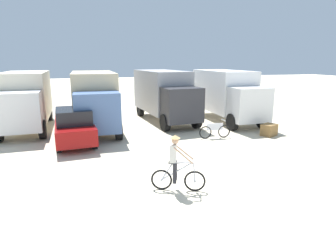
{
  "coord_description": "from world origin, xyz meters",
  "views": [
    {
      "loc": [
        -3.99,
        -8.8,
        4.04
      ],
      "look_at": [
        -0.46,
        3.37,
        1.1
      ],
      "focal_mm": 30.43,
      "sensor_mm": 36.0,
      "label": 1
    }
  ],
  "objects_px": {
    "cyclist_orange_shirt": "(176,165)",
    "box_truck_grey_hauler": "(164,93)",
    "sedan_parked": "(74,126)",
    "supply_crate": "(269,130)",
    "box_truck_cream_rv": "(26,98)",
    "box_truck_tan_camper": "(95,98)",
    "box_truck_avon_van": "(227,93)",
    "bicycle_spare": "(215,131)"
  },
  "relations": [
    {
      "from": "box_truck_cream_rv",
      "to": "sedan_parked",
      "type": "height_order",
      "value": "box_truck_cream_rv"
    },
    {
      "from": "cyclist_orange_shirt",
      "to": "sedan_parked",
      "type": "bearing_deg",
      "value": 116.65
    },
    {
      "from": "box_truck_grey_hauler",
      "to": "cyclist_orange_shirt",
      "type": "relative_size",
      "value": 3.82
    },
    {
      "from": "box_truck_cream_rv",
      "to": "supply_crate",
      "type": "bearing_deg",
      "value": -22.91
    },
    {
      "from": "box_truck_cream_rv",
      "to": "cyclist_orange_shirt",
      "type": "relative_size",
      "value": 3.75
    },
    {
      "from": "box_truck_tan_camper",
      "to": "supply_crate",
      "type": "xyz_separation_m",
      "value": [
        9.02,
        -4.21,
        -1.56
      ]
    },
    {
      "from": "box_truck_avon_van",
      "to": "cyclist_orange_shirt",
      "type": "relative_size",
      "value": 3.72
    },
    {
      "from": "box_truck_grey_hauler",
      "to": "box_truck_avon_van",
      "type": "height_order",
      "value": "same"
    },
    {
      "from": "sedan_parked",
      "to": "box_truck_avon_van",
      "type": "bearing_deg",
      "value": 16.95
    },
    {
      "from": "bicycle_spare",
      "to": "cyclist_orange_shirt",
      "type": "bearing_deg",
      "value": -125.85
    },
    {
      "from": "cyclist_orange_shirt",
      "to": "bicycle_spare",
      "type": "bearing_deg",
      "value": 54.15
    },
    {
      "from": "sedan_parked",
      "to": "supply_crate",
      "type": "height_order",
      "value": "sedan_parked"
    },
    {
      "from": "box_truck_avon_van",
      "to": "bicycle_spare",
      "type": "bearing_deg",
      "value": -123.94
    },
    {
      "from": "cyclist_orange_shirt",
      "to": "supply_crate",
      "type": "height_order",
      "value": "cyclist_orange_shirt"
    },
    {
      "from": "box_truck_avon_van",
      "to": "supply_crate",
      "type": "relative_size",
      "value": 8.27
    },
    {
      "from": "box_truck_avon_van",
      "to": "box_truck_tan_camper",
      "type": "bearing_deg",
      "value": -178.83
    },
    {
      "from": "supply_crate",
      "to": "bicycle_spare",
      "type": "bearing_deg",
      "value": 173.48
    },
    {
      "from": "box_truck_avon_van",
      "to": "supply_crate",
      "type": "distance_m",
      "value": 4.67
    },
    {
      "from": "supply_crate",
      "to": "cyclist_orange_shirt",
      "type": "bearing_deg",
      "value": -144.23
    },
    {
      "from": "box_truck_tan_camper",
      "to": "sedan_parked",
      "type": "bearing_deg",
      "value": -111.76
    },
    {
      "from": "box_truck_grey_hauler",
      "to": "box_truck_tan_camper",
      "type": "bearing_deg",
      "value": -165.8
    },
    {
      "from": "box_truck_grey_hauler",
      "to": "bicycle_spare",
      "type": "distance_m",
      "value": 5.41
    },
    {
      "from": "cyclist_orange_shirt",
      "to": "box_truck_grey_hauler",
      "type": "bearing_deg",
      "value": 76.55
    },
    {
      "from": "cyclist_orange_shirt",
      "to": "supply_crate",
      "type": "relative_size",
      "value": 2.22
    },
    {
      "from": "box_truck_tan_camper",
      "to": "box_truck_grey_hauler",
      "type": "xyz_separation_m",
      "value": [
        4.57,
        1.16,
        0.0
      ]
    },
    {
      "from": "box_truck_cream_rv",
      "to": "box_truck_grey_hauler",
      "type": "relative_size",
      "value": 0.98
    },
    {
      "from": "box_truck_cream_rv",
      "to": "supply_crate",
      "type": "xyz_separation_m",
      "value": [
        12.92,
        -5.46,
        -1.56
      ]
    },
    {
      "from": "sedan_parked",
      "to": "bicycle_spare",
      "type": "xyz_separation_m",
      "value": [
        7.07,
        -1.05,
        -0.48
      ]
    },
    {
      "from": "box_truck_cream_rv",
      "to": "bicycle_spare",
      "type": "bearing_deg",
      "value": -27.42
    },
    {
      "from": "box_truck_cream_rv",
      "to": "sedan_parked",
      "type": "bearing_deg",
      "value": -55.6
    },
    {
      "from": "supply_crate",
      "to": "box_truck_cream_rv",
      "type": "bearing_deg",
      "value": 157.09
    },
    {
      "from": "box_truck_tan_camper",
      "to": "box_truck_grey_hauler",
      "type": "height_order",
      "value": "same"
    },
    {
      "from": "box_truck_avon_van",
      "to": "sedan_parked",
      "type": "bearing_deg",
      "value": -163.05
    },
    {
      "from": "box_truck_avon_van",
      "to": "sedan_parked",
      "type": "relative_size",
      "value": 1.57
    },
    {
      "from": "box_truck_tan_camper",
      "to": "box_truck_avon_van",
      "type": "distance_m",
      "value": 8.67
    },
    {
      "from": "cyclist_orange_shirt",
      "to": "box_truck_tan_camper",
      "type": "bearing_deg",
      "value": 102.8
    },
    {
      "from": "bicycle_spare",
      "to": "box_truck_cream_rv",
      "type": "bearing_deg",
      "value": 152.58
    },
    {
      "from": "box_truck_tan_camper",
      "to": "box_truck_avon_van",
      "type": "relative_size",
      "value": 1.0
    },
    {
      "from": "box_truck_tan_camper",
      "to": "sedan_parked",
      "type": "relative_size",
      "value": 1.56
    },
    {
      "from": "box_truck_cream_rv",
      "to": "box_truck_tan_camper",
      "type": "relative_size",
      "value": 1.01
    },
    {
      "from": "box_truck_tan_camper",
      "to": "cyclist_orange_shirt",
      "type": "relative_size",
      "value": 3.72
    },
    {
      "from": "sedan_parked",
      "to": "supply_crate",
      "type": "xyz_separation_m",
      "value": [
        10.14,
        -1.4,
        -0.56
      ]
    }
  ]
}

